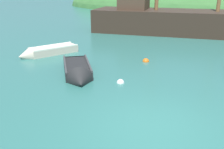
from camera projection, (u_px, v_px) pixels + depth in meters
ground_plane at (152, 126)px, 7.34m from camera, size 120.00×120.00×0.00m
shore_hill at (219, 12)px, 36.78m from camera, size 51.88×18.58×10.79m
sailing_ship at (180, 25)px, 20.66m from camera, size 16.66×7.44×13.04m
rowboat_center at (47, 52)px, 14.57m from camera, size 2.04×3.47×0.87m
rowboat_outer_right at (78, 73)px, 11.32m from camera, size 3.12×3.18×1.06m
buoy_white at (120, 83)px, 10.52m from camera, size 0.31×0.31×0.31m
buoy_orange at (146, 62)px, 13.38m from camera, size 0.34×0.34×0.34m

